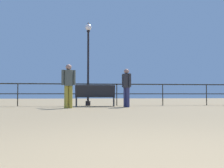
# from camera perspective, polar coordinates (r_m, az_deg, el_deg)

# --- Properties ---
(pier_railing) EXTENTS (20.59, 0.05, 1.05)m
(pier_railing) POSITION_cam_1_polar(r_m,az_deg,el_deg) (11.17, -4.64, -1.27)
(pier_railing) COLOR black
(pier_railing) RESTS_ON ground_plane
(bench_near_left) EXTENTS (1.78, 0.70, 0.96)m
(bench_near_left) POSITION_cam_1_polar(r_m,az_deg,el_deg) (10.52, -4.11, -2.62)
(bench_near_left) COLOR black
(bench_near_left) RESTS_ON ground_plane
(lamppost_center) EXTENTS (0.31, 0.31, 4.05)m
(lamppost_center) POSITION_cam_1_polar(r_m,az_deg,el_deg) (11.48, -5.80, 6.87)
(lamppost_center) COLOR black
(lamppost_center) RESTS_ON ground_plane
(person_by_bench) EXTENTS (0.34, 0.45, 1.63)m
(person_by_bench) POSITION_cam_1_polar(r_m,az_deg,el_deg) (10.00, 3.53, -0.26)
(person_by_bench) COLOR navy
(person_by_bench) RESTS_ON ground_plane
(person_at_railing) EXTENTS (0.54, 0.33, 1.72)m
(person_at_railing) POSITION_cam_1_polar(r_m,az_deg,el_deg) (9.33, -10.51, 0.25)
(person_at_railing) COLOR #A49230
(person_at_railing) RESTS_ON ground_plane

